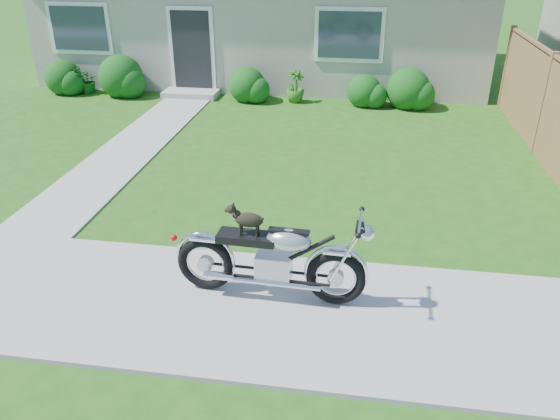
% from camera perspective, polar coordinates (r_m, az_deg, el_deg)
% --- Properties ---
extents(ground, '(80.00, 80.00, 0.00)m').
position_cam_1_polar(ground, '(6.82, -18.71, -8.21)').
color(ground, '#235114').
rests_on(ground, ground).
extents(sidewalk, '(24.00, 2.20, 0.04)m').
position_cam_1_polar(sidewalk, '(6.81, -18.73, -8.07)').
color(sidewalk, '#9E9B93').
rests_on(sidewalk, ground).
extents(walkway, '(1.20, 8.00, 0.03)m').
position_cam_1_polar(walkway, '(11.46, -14.66, 6.82)').
color(walkway, '#9E9B93').
rests_on(walkway, ground).
extents(fence, '(0.12, 6.62, 1.90)m').
position_cam_1_polar(fence, '(11.49, 25.89, 9.93)').
color(fence, '#8C5D3E').
rests_on(fence, ground).
extents(shrub_row, '(9.92, 1.14, 1.14)m').
position_cam_1_polar(shrub_row, '(14.23, -6.01, 13.07)').
color(shrub_row, '#144D14').
rests_on(shrub_row, ground).
extents(potted_plant_left, '(0.59, 0.66, 0.69)m').
position_cam_1_polar(potted_plant_left, '(15.63, -19.52, 12.63)').
color(potted_plant_left, '#16551A').
rests_on(potted_plant_left, ground).
extents(potted_plant_right, '(0.63, 0.63, 0.80)m').
position_cam_1_polar(potted_plant_right, '(13.94, 1.62, 12.80)').
color(potted_plant_right, '#2F691C').
rests_on(potted_plant_right, ground).
extents(motorcycle_with_dog, '(2.22, 0.60, 1.12)m').
position_cam_1_polar(motorcycle_with_dog, '(6.08, -0.70, -5.10)').
color(motorcycle_with_dog, black).
rests_on(motorcycle_with_dog, sidewalk).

